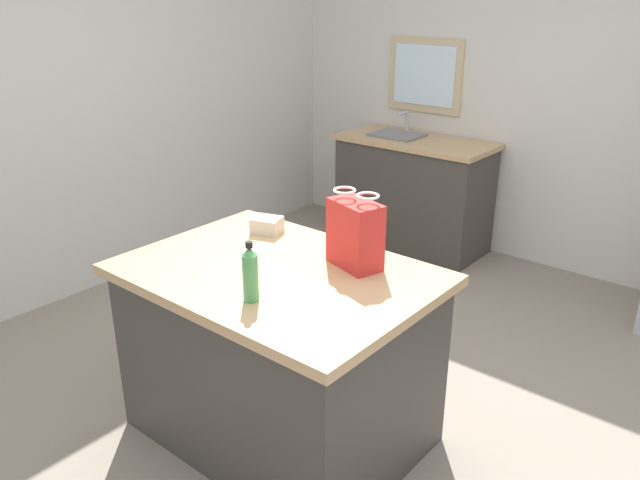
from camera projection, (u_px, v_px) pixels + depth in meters
ground at (347, 417)px, 3.21m from camera, size 6.18×6.18×0.00m
back_wall at (563, 87)px, 4.55m from camera, size 4.81×0.13×2.76m
left_wall at (59, 97)px, 4.12m from camera, size 0.10×5.15×2.76m
kitchen_island at (279, 354)px, 2.95m from camera, size 1.37×0.98×0.88m
sink_counter at (413, 191)px, 5.23m from camera, size 1.26×0.59×1.10m
shopping_bag at (355, 234)px, 2.77m from camera, size 0.28×0.21×0.35m
small_box at (267, 225)px, 3.20m from camera, size 0.17×0.16×0.08m
bottle at (250, 274)px, 2.47m from camera, size 0.06×0.06×0.25m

